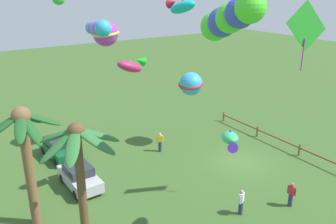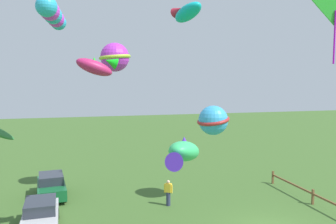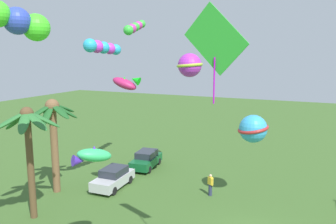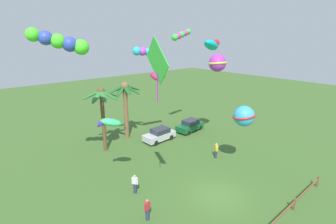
{
  "view_description": "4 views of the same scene",
  "coord_description": "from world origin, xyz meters",
  "px_view_note": "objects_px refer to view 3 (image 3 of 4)",
  "views": [
    {
      "loc": [
        -16.99,
        17.56,
        12.62
      ],
      "look_at": [
        -0.12,
        6.59,
        5.35
      ],
      "focal_mm": 38.04,
      "sensor_mm": 36.0,
      "label": 1
    },
    {
      "loc": [
        -14.38,
        9.32,
        7.55
      ],
      "look_at": [
        -0.21,
        5.49,
        6.23
      ],
      "focal_mm": 35.9,
      "sensor_mm": 36.0,
      "label": 2
    },
    {
      "loc": [
        -17.13,
        -2.48,
        9.97
      ],
      "look_at": [
        1.11,
        5.73,
        6.55
      ],
      "focal_mm": 35.95,
      "sensor_mm": 36.0,
      "label": 3
    },
    {
      "loc": [
        -13.66,
        -9.82,
        11.76
      ],
      "look_at": [
        -0.03,
        5.89,
        5.45
      ],
      "focal_mm": 26.28,
      "sensor_mm": 36.0,
      "label": 4
    }
  ],
  "objects_px": {
    "kite_tube_8": "(102,47)",
    "palm_tree_0": "(29,133)",
    "parked_car_0": "(146,159)",
    "kite_tube_6": "(134,27)",
    "kite_fish_7": "(211,34)",
    "kite_fish_0": "(126,83)",
    "kite_ball_4": "(190,65)",
    "parked_car_1": "(113,178)",
    "kite_fish_1": "(92,156)",
    "kite_ball_5": "(253,129)",
    "palm_tree_1": "(53,124)",
    "spectator_2": "(210,185)",
    "kite_tube_3": "(2,16)",
    "kite_diamond_2": "(215,41)"
  },
  "relations": [
    {
      "from": "palm_tree_0",
      "to": "parked_car_1",
      "type": "distance_m",
      "value": 7.83
    },
    {
      "from": "palm_tree_0",
      "to": "spectator_2",
      "type": "height_order",
      "value": "palm_tree_0"
    },
    {
      "from": "palm_tree_1",
      "to": "kite_fish_7",
      "type": "bearing_deg",
      "value": -80.31
    },
    {
      "from": "parked_car_0",
      "to": "kite_fish_0",
      "type": "relative_size",
      "value": 2.02
    },
    {
      "from": "palm_tree_0",
      "to": "kite_tube_3",
      "type": "height_order",
      "value": "kite_tube_3"
    },
    {
      "from": "parked_car_0",
      "to": "kite_fish_1",
      "type": "distance_m",
      "value": 15.33
    },
    {
      "from": "kite_fish_1",
      "to": "kite_fish_7",
      "type": "relative_size",
      "value": 0.78
    },
    {
      "from": "palm_tree_1",
      "to": "kite_diamond_2",
      "type": "height_order",
      "value": "kite_diamond_2"
    },
    {
      "from": "parked_car_1",
      "to": "kite_tube_8",
      "type": "xyz_separation_m",
      "value": [
        -2.35,
        -1.0,
        9.68
      ]
    },
    {
      "from": "spectator_2",
      "to": "kite_fish_0",
      "type": "height_order",
      "value": "kite_fish_0"
    },
    {
      "from": "kite_diamond_2",
      "to": "kite_tube_3",
      "type": "relative_size",
      "value": 0.95
    },
    {
      "from": "spectator_2",
      "to": "kite_ball_5",
      "type": "bearing_deg",
      "value": -92.15
    },
    {
      "from": "parked_car_1",
      "to": "palm_tree_1",
      "type": "bearing_deg",
      "value": 125.15
    },
    {
      "from": "parked_car_0",
      "to": "parked_car_1",
      "type": "relative_size",
      "value": 1.02
    },
    {
      "from": "kite_ball_5",
      "to": "kite_fish_7",
      "type": "bearing_deg",
      "value": 129.01
    },
    {
      "from": "kite_ball_4",
      "to": "kite_tube_8",
      "type": "bearing_deg",
      "value": 153.98
    },
    {
      "from": "kite_tube_3",
      "to": "kite_tube_8",
      "type": "distance_m",
      "value": 8.65
    },
    {
      "from": "palm_tree_1",
      "to": "kite_fish_7",
      "type": "height_order",
      "value": "kite_fish_7"
    },
    {
      "from": "parked_car_0",
      "to": "kite_tube_6",
      "type": "bearing_deg",
      "value": -173.74
    },
    {
      "from": "palm_tree_1",
      "to": "kite_tube_6",
      "type": "height_order",
      "value": "kite_tube_6"
    },
    {
      "from": "kite_tube_6",
      "to": "kite_fish_7",
      "type": "bearing_deg",
      "value": -115.12
    },
    {
      "from": "kite_fish_0",
      "to": "kite_ball_5",
      "type": "distance_m",
      "value": 8.76
    },
    {
      "from": "kite_tube_6",
      "to": "kite_fish_7",
      "type": "relative_size",
      "value": 1.13
    },
    {
      "from": "parked_car_1",
      "to": "kite_fish_7",
      "type": "height_order",
      "value": "kite_fish_7"
    },
    {
      "from": "kite_ball_5",
      "to": "kite_diamond_2",
      "type": "bearing_deg",
      "value": -179.08
    },
    {
      "from": "kite_tube_8",
      "to": "kite_fish_0",
      "type": "bearing_deg",
      "value": -94.14
    },
    {
      "from": "parked_car_1",
      "to": "kite_tube_3",
      "type": "height_order",
      "value": "kite_tube_3"
    },
    {
      "from": "kite_ball_5",
      "to": "kite_fish_7",
      "type": "xyz_separation_m",
      "value": [
        -1.95,
        2.41,
        6.04
      ]
    },
    {
      "from": "palm_tree_0",
      "to": "kite_fish_7",
      "type": "relative_size",
      "value": 2.86
    },
    {
      "from": "parked_car_1",
      "to": "kite_tube_6",
      "type": "xyz_separation_m",
      "value": [
        2.89,
        -0.4,
        11.31
      ]
    },
    {
      "from": "kite_fish_0",
      "to": "kite_fish_1",
      "type": "distance_m",
      "value": 7.11
    },
    {
      "from": "kite_fish_0",
      "to": "kite_ball_4",
      "type": "relative_size",
      "value": 0.89
    },
    {
      "from": "spectator_2",
      "to": "kite_tube_8",
      "type": "bearing_deg",
      "value": 122.31
    },
    {
      "from": "parked_car_1",
      "to": "kite_fish_7",
      "type": "xyz_separation_m",
      "value": [
        -0.5,
        -7.62,
        10.47
      ]
    },
    {
      "from": "kite_tube_3",
      "to": "parked_car_0",
      "type": "bearing_deg",
      "value": 7.95
    },
    {
      "from": "palm_tree_1",
      "to": "kite_tube_3",
      "type": "relative_size",
      "value": 1.76
    },
    {
      "from": "kite_fish_1",
      "to": "kite_diamond_2",
      "type": "relative_size",
      "value": 0.51
    },
    {
      "from": "spectator_2",
      "to": "parked_car_1",
      "type": "bearing_deg",
      "value": 102.23
    },
    {
      "from": "parked_car_1",
      "to": "kite_fish_7",
      "type": "bearing_deg",
      "value": -93.75
    },
    {
      "from": "kite_fish_0",
      "to": "parked_car_0",
      "type": "bearing_deg",
      "value": 19.44
    },
    {
      "from": "kite_tube_8",
      "to": "palm_tree_0",
      "type": "bearing_deg",
      "value": 142.63
    },
    {
      "from": "spectator_2",
      "to": "kite_fish_0",
      "type": "bearing_deg",
      "value": 132.78
    },
    {
      "from": "palm_tree_0",
      "to": "kite_fish_7",
      "type": "xyz_separation_m",
      "value": [
        5.56,
        -9.45,
        5.85
      ]
    },
    {
      "from": "spectator_2",
      "to": "kite_tube_6",
      "type": "relative_size",
      "value": 0.58
    },
    {
      "from": "palm_tree_1",
      "to": "parked_car_1",
      "type": "relative_size",
      "value": 1.74
    },
    {
      "from": "palm_tree_1",
      "to": "kite_fish_0",
      "type": "xyz_separation_m",
      "value": [
        -0.11,
        -6.19,
        3.17
      ]
    },
    {
      "from": "kite_tube_3",
      "to": "kite_tube_8",
      "type": "xyz_separation_m",
      "value": [
        8.48,
        1.38,
        -1.03
      ]
    },
    {
      "from": "palm_tree_1",
      "to": "parked_car_1",
      "type": "height_order",
      "value": "palm_tree_1"
    },
    {
      "from": "kite_tube_6",
      "to": "kite_tube_8",
      "type": "height_order",
      "value": "kite_tube_6"
    },
    {
      "from": "kite_ball_4",
      "to": "kite_diamond_2",
      "type": "bearing_deg",
      "value": -155.71
    }
  ]
}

